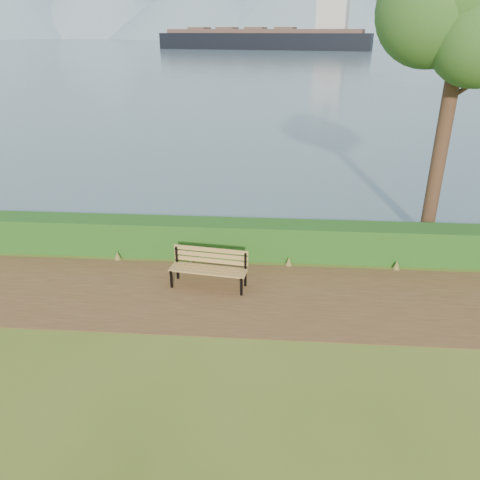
{
  "coord_description": "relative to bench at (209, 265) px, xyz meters",
  "views": [
    {
      "loc": [
        1.14,
        -9.46,
        5.91
      ],
      "look_at": [
        0.32,
        1.2,
        1.1
      ],
      "focal_mm": 35.0,
      "sensor_mm": 36.0,
      "label": 1
    }
  ],
  "objects": [
    {
      "name": "path",
      "position": [
        0.42,
        -0.51,
        -0.55
      ],
      "size": [
        40.0,
        3.4,
        0.01
      ],
      "primitive_type": "cube",
      "color": "brown",
      "rests_on": "ground"
    },
    {
      "name": "water",
      "position": [
        0.42,
        259.19,
        -0.55
      ],
      "size": [
        700.0,
        510.0,
        0.0
      ],
      "primitive_type": "cube",
      "color": "#4A6378",
      "rests_on": "ground"
    },
    {
      "name": "mountains",
      "position": [
        -8.76,
        405.24,
        27.14
      ],
      "size": [
        585.0,
        190.0,
        70.0
      ],
      "color": "gray",
      "rests_on": "ground"
    },
    {
      "name": "cargo_ship",
      "position": [
        -1.34,
        157.66,
        2.64
      ],
      "size": [
        71.12,
        28.13,
        21.42
      ],
      "rotation": [
        0.0,
        0.0,
        -0.25
      ],
      "color": "black",
      "rests_on": "ground"
    },
    {
      "name": "ground",
      "position": [
        0.42,
        -0.81,
        -0.55
      ],
      "size": [
        140.0,
        140.0,
        0.0
      ],
      "primitive_type": "plane",
      "color": "#515E1B",
      "rests_on": "ground"
    },
    {
      "name": "bench",
      "position": [
        0.0,
        0.0,
        0.0
      ],
      "size": [
        1.98,
        0.82,
        0.96
      ],
      "rotation": [
        0.0,
        0.0,
        -0.14
      ],
      "color": "black",
      "rests_on": "ground"
    },
    {
      "name": "hedge",
      "position": [
        0.42,
        1.79,
        -0.05
      ],
      "size": [
        32.0,
        0.85,
        1.0
      ],
      "primitive_type": "cube",
      "color": "#184714",
      "rests_on": "ground"
    },
    {
      "name": "tree",
      "position": [
        6.28,
        3.44,
        6.02
      ],
      "size": [
        4.58,
        3.78,
        8.85
      ],
      "rotation": [
        0.0,
        0.0,
        -0.13
      ],
      "color": "#342115",
      "rests_on": "ground"
    }
  ]
}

